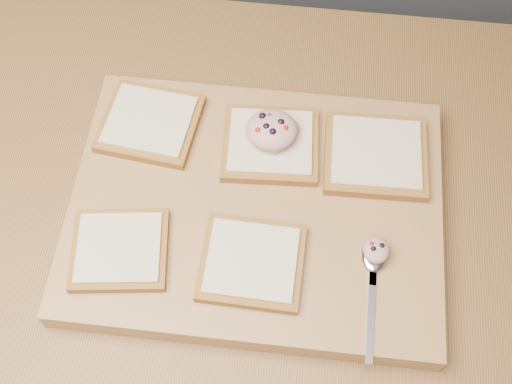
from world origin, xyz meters
TOP-DOWN VIEW (x-y plane):
  - ground at (0.00, 0.00)m, footprint 4.00×4.00m
  - island_counter at (0.00, 0.00)m, footprint 2.00×0.80m
  - cutting_board at (0.06, 0.03)m, footprint 0.47×0.36m
  - bread_far_left at (-0.10, 0.12)m, footprint 0.14×0.13m
  - bread_far_center at (0.07, 0.11)m, footprint 0.13×0.12m
  - bread_far_right at (0.20, 0.11)m, footprint 0.13×0.12m
  - bread_near_left at (-0.10, -0.06)m, footprint 0.13×0.12m
  - bread_near_center at (0.06, -0.06)m, footprint 0.12×0.11m
  - tuna_salad_dollop at (0.07, 0.12)m, footprint 0.07×0.06m
  - spoon at (0.21, -0.04)m, footprint 0.03×0.15m
  - spoon_salad at (0.21, -0.03)m, footprint 0.03×0.03m

SIDE VIEW (x-z plane):
  - ground at x=0.00m, z-range 0.00..0.00m
  - island_counter at x=0.00m, z-range 0.00..0.90m
  - cutting_board at x=0.06m, z-range 0.90..0.94m
  - spoon at x=0.21m, z-range 0.94..0.95m
  - bread_near_left at x=-0.10m, z-range 0.94..0.95m
  - bread_near_center at x=0.06m, z-range 0.94..0.95m
  - bread_far_center at x=0.07m, z-range 0.94..0.95m
  - bread_far_left at x=-0.10m, z-range 0.94..0.95m
  - bread_far_right at x=0.20m, z-range 0.94..0.96m
  - spoon_salad at x=0.21m, z-range 0.95..0.97m
  - tuna_salad_dollop at x=0.07m, z-range 0.95..0.99m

